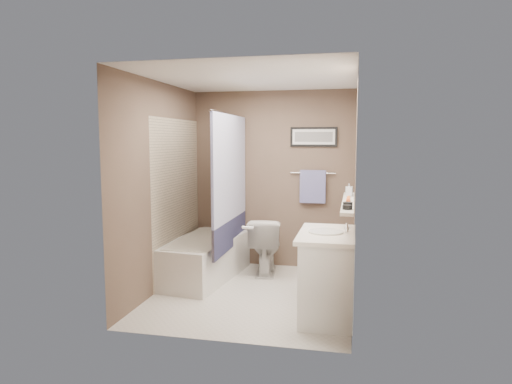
% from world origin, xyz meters
% --- Properties ---
extents(ground, '(2.50, 2.50, 0.00)m').
position_xyz_m(ground, '(0.00, 0.00, 0.00)').
color(ground, silver).
rests_on(ground, ground).
extents(ceiling, '(2.20, 2.50, 0.04)m').
position_xyz_m(ceiling, '(0.00, 0.00, 2.38)').
color(ceiling, white).
rests_on(ceiling, wall_back).
extents(wall_back, '(2.20, 0.04, 2.40)m').
position_xyz_m(wall_back, '(0.00, 1.23, 1.20)').
color(wall_back, brown).
rests_on(wall_back, ground).
extents(wall_front, '(2.20, 0.04, 2.40)m').
position_xyz_m(wall_front, '(0.00, -1.23, 1.20)').
color(wall_front, brown).
rests_on(wall_front, ground).
extents(wall_left, '(0.04, 2.50, 2.40)m').
position_xyz_m(wall_left, '(-1.08, 0.00, 1.20)').
color(wall_left, brown).
rests_on(wall_left, ground).
extents(wall_right, '(0.04, 2.50, 2.40)m').
position_xyz_m(wall_right, '(1.08, 0.00, 1.20)').
color(wall_right, brown).
rests_on(wall_right, ground).
extents(tile_surround, '(0.02, 1.55, 2.00)m').
position_xyz_m(tile_surround, '(-1.09, 0.50, 1.00)').
color(tile_surround, '#BFAD91').
rests_on(tile_surround, wall_left).
extents(curtain_rod, '(0.02, 1.55, 0.02)m').
position_xyz_m(curtain_rod, '(-0.40, 0.50, 2.05)').
color(curtain_rod, silver).
rests_on(curtain_rod, wall_left).
extents(curtain_upper, '(0.03, 1.45, 1.28)m').
position_xyz_m(curtain_upper, '(-0.40, 0.50, 1.40)').
color(curtain_upper, silver).
rests_on(curtain_upper, curtain_rod).
extents(curtain_lower, '(0.03, 1.45, 0.36)m').
position_xyz_m(curtain_lower, '(-0.40, 0.50, 0.58)').
color(curtain_lower, '#2A2B4E').
rests_on(curtain_lower, curtain_rod).
extents(mirror, '(0.02, 1.60, 1.00)m').
position_xyz_m(mirror, '(1.09, -0.15, 1.62)').
color(mirror, silver).
rests_on(mirror, wall_right).
extents(shelf, '(0.12, 1.60, 0.03)m').
position_xyz_m(shelf, '(1.04, -0.15, 1.10)').
color(shelf, silver).
rests_on(shelf, wall_right).
extents(towel_bar, '(0.60, 0.02, 0.02)m').
position_xyz_m(towel_bar, '(0.55, 1.22, 1.30)').
color(towel_bar, silver).
rests_on(towel_bar, wall_back).
extents(towel, '(0.34, 0.05, 0.44)m').
position_xyz_m(towel, '(0.55, 1.20, 1.12)').
color(towel, '#9295D4').
rests_on(towel, towel_bar).
extents(art_frame, '(0.62, 0.02, 0.26)m').
position_xyz_m(art_frame, '(0.55, 1.23, 1.78)').
color(art_frame, black).
rests_on(art_frame, wall_back).
extents(art_mat, '(0.56, 0.00, 0.20)m').
position_xyz_m(art_mat, '(0.55, 1.22, 1.78)').
color(art_mat, white).
rests_on(art_mat, art_frame).
extents(art_image, '(0.50, 0.00, 0.13)m').
position_xyz_m(art_image, '(0.55, 1.22, 1.78)').
color(art_image, '#595959').
rests_on(art_image, art_mat).
extents(door, '(0.80, 0.02, 2.00)m').
position_xyz_m(door, '(0.55, -1.24, 1.00)').
color(door, silver).
rests_on(door, wall_front).
extents(door_handle, '(0.10, 0.02, 0.02)m').
position_xyz_m(door_handle, '(0.22, -1.19, 1.00)').
color(door_handle, silver).
rests_on(door_handle, door).
extents(bathtub, '(0.88, 1.57, 0.50)m').
position_xyz_m(bathtub, '(-0.75, 0.47, 0.25)').
color(bathtub, white).
rests_on(bathtub, ground).
extents(tub_rim, '(0.56, 1.36, 0.02)m').
position_xyz_m(tub_rim, '(-0.75, 0.47, 0.50)').
color(tub_rim, beige).
rests_on(tub_rim, bathtub).
extents(toilet, '(0.49, 0.76, 0.74)m').
position_xyz_m(toilet, '(-0.03, 0.86, 0.37)').
color(toilet, silver).
rests_on(toilet, ground).
extents(vanity, '(0.52, 0.91, 0.80)m').
position_xyz_m(vanity, '(0.85, -0.46, 0.40)').
color(vanity, white).
rests_on(vanity, ground).
extents(countertop, '(0.54, 0.96, 0.04)m').
position_xyz_m(countertop, '(0.84, -0.46, 0.82)').
color(countertop, white).
rests_on(countertop, vanity).
extents(sink_basin, '(0.34, 0.34, 0.01)m').
position_xyz_m(sink_basin, '(0.83, -0.46, 0.85)').
color(sink_basin, silver).
rests_on(sink_basin, countertop).
extents(faucet_spout, '(0.02, 0.02, 0.10)m').
position_xyz_m(faucet_spout, '(1.03, -0.46, 0.89)').
color(faucet_spout, silver).
rests_on(faucet_spout, countertop).
extents(faucet_knob, '(0.05, 0.05, 0.05)m').
position_xyz_m(faucet_knob, '(1.03, -0.36, 0.87)').
color(faucet_knob, silver).
rests_on(faucet_knob, countertop).
extents(candle_bowl_near, '(0.09, 0.09, 0.04)m').
position_xyz_m(candle_bowl_near, '(1.04, -0.73, 1.14)').
color(candle_bowl_near, black).
rests_on(candle_bowl_near, shelf).
extents(candle_bowl_far, '(0.09, 0.09, 0.04)m').
position_xyz_m(candle_bowl_far, '(1.04, -0.54, 1.14)').
color(candle_bowl_far, black).
rests_on(candle_bowl_far, shelf).
extents(hair_brush_front, '(0.04, 0.22, 0.04)m').
position_xyz_m(hair_brush_front, '(1.04, -0.23, 1.14)').
color(hair_brush_front, '#DA521E').
rests_on(hair_brush_front, shelf).
extents(hair_brush_back, '(0.04, 0.22, 0.04)m').
position_xyz_m(hair_brush_back, '(1.04, -0.14, 1.14)').
color(hair_brush_back, orange).
rests_on(hair_brush_back, shelf).
extents(pink_comb, '(0.03, 0.16, 0.01)m').
position_xyz_m(pink_comb, '(1.04, 0.07, 1.12)').
color(pink_comb, '#FA99BD').
rests_on(pink_comb, shelf).
extents(glass_jar, '(0.08, 0.08, 0.10)m').
position_xyz_m(glass_jar, '(1.04, 0.36, 1.17)').
color(glass_jar, white).
rests_on(glass_jar, shelf).
extents(soap_bottle, '(0.07, 0.07, 0.14)m').
position_xyz_m(soap_bottle, '(1.04, 0.25, 1.19)').
color(soap_bottle, '#999999').
rests_on(soap_bottle, shelf).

